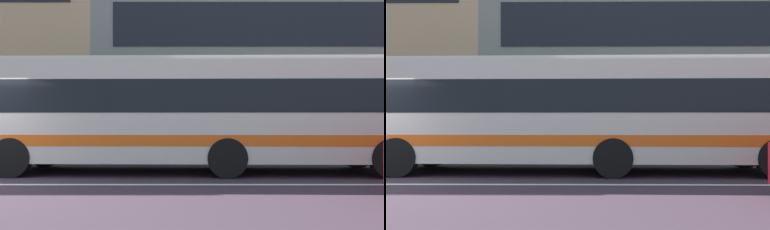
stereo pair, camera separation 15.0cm
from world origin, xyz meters
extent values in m
cube|color=#307028|center=(2.12, 5.60, 0.44)|extent=(23.73, 1.10, 0.88)
cube|color=gray|center=(13.33, 13.62, 4.79)|extent=(24.72, 10.23, 9.57)
cube|color=black|center=(13.33, 8.49, 5.55)|extent=(22.74, 0.04, 1.91)
cube|color=beige|center=(5.56, 2.16, 1.66)|extent=(11.50, 2.72, 2.61)
cube|color=black|center=(5.56, 2.16, 2.05)|extent=(10.81, 2.72, 0.84)
cube|color=#E85A17|center=(5.56, 2.16, 0.94)|extent=(11.27, 2.74, 0.28)
cube|color=beige|center=(5.56, 2.16, 3.02)|extent=(11.03, 2.31, 0.12)
cylinder|color=black|center=(0.81, 1.14, 0.50)|extent=(1.01, 0.30, 1.00)
cylinder|color=black|center=(0.86, 3.39, 0.50)|extent=(1.01, 0.30, 1.00)
cylinder|color=black|center=(6.24, 1.02, 0.50)|extent=(1.01, 0.30, 1.00)
cylinder|color=black|center=(6.29, 3.27, 0.50)|extent=(1.01, 0.30, 1.00)
cylinder|color=black|center=(10.30, 3.18, 0.50)|extent=(1.01, 0.30, 1.00)
camera|label=1|loc=(5.36, -9.30, 1.48)|focal=38.81mm
camera|label=2|loc=(5.51, -9.29, 1.48)|focal=38.81mm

